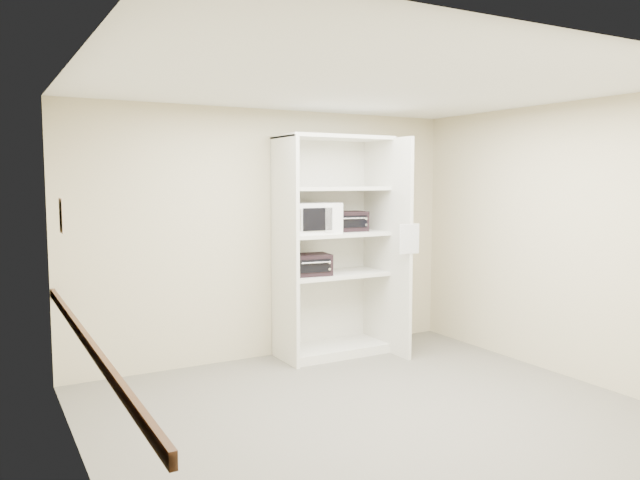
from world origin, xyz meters
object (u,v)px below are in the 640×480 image
shelving_unit (337,253)px  microwave (311,218)px  toaster_oven_lower (310,265)px  toaster_oven_upper (348,221)px

shelving_unit → microwave: size_ratio=4.40×
shelving_unit → toaster_oven_lower: (-0.36, -0.04, -0.10)m
microwave → toaster_oven_upper: size_ratio=1.42×
microwave → toaster_oven_upper: 0.52m
shelving_unit → toaster_oven_upper: 0.39m
shelving_unit → toaster_oven_lower: bearing=-173.2°
toaster_oven_upper → toaster_oven_lower: toaster_oven_upper is taller
shelving_unit → microwave: shelving_unit is taller
microwave → shelving_unit: bearing=6.3°
microwave → toaster_oven_lower: 0.50m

